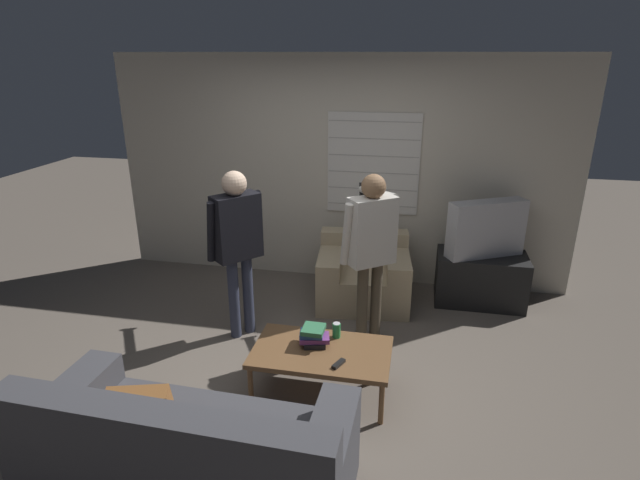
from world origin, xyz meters
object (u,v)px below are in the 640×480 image
at_px(couch_blue, 188,457).
at_px(tv, 486,229).
at_px(person_left_standing, 237,234).
at_px(spare_remote, 339,364).
at_px(coffee_table, 322,354).
at_px(armchair_beige, 363,276).
at_px(soda_can, 336,330).
at_px(book_stack, 314,336).
at_px(person_right_standing, 371,240).

height_order(couch_blue, tv, tv).
distance_m(couch_blue, person_left_standing, 2.04).
xyz_separation_m(couch_blue, spare_remote, (0.73, 0.99, 0.08)).
relative_size(coffee_table, person_left_standing, 0.67).
bearing_deg(tv, armchair_beige, -17.81).
bearing_deg(armchair_beige, soda_can, 81.74).
xyz_separation_m(book_stack, soda_can, (0.16, 0.14, -0.01)).
distance_m(couch_blue, book_stack, 1.33).
bearing_deg(soda_can, coffee_table, -111.40).
xyz_separation_m(couch_blue, coffee_table, (0.57, 1.16, 0.03)).
bearing_deg(coffee_table, tv, 53.59).
distance_m(person_left_standing, soda_can, 1.26).
bearing_deg(book_stack, couch_blue, -111.87).
height_order(person_left_standing, spare_remote, person_left_standing).
bearing_deg(spare_remote, person_left_standing, 164.94).
height_order(armchair_beige, coffee_table, armchair_beige).
xyz_separation_m(soda_can, spare_remote, (0.08, -0.38, -0.05)).
bearing_deg(person_left_standing, couch_blue, -128.24).
relative_size(coffee_table, person_right_standing, 0.67).
bearing_deg(spare_remote, tv, 83.99).
bearing_deg(armchair_beige, spare_remote, 84.73).
bearing_deg(coffee_table, soda_can, 68.60).
height_order(book_stack, soda_can, book_stack).
relative_size(couch_blue, soda_can, 15.15).
bearing_deg(spare_remote, armchair_beige, 115.60).
relative_size(couch_blue, spare_remote, 14.16).
height_order(tv, soda_can, tv).
relative_size(person_left_standing, person_right_standing, 1.00).
height_order(couch_blue, soda_can, couch_blue).
height_order(armchair_beige, soda_can, armchair_beige).
bearing_deg(book_stack, tv, 50.98).
distance_m(person_right_standing, soda_can, 0.86).
xyz_separation_m(person_left_standing, book_stack, (0.85, -0.66, -0.55)).
distance_m(coffee_table, spare_remote, 0.24).
bearing_deg(person_left_standing, coffee_table, -87.22).
bearing_deg(book_stack, spare_remote, -45.33).
xyz_separation_m(person_right_standing, book_stack, (-0.35, -0.76, -0.55)).
distance_m(tv, person_left_standing, 2.55).
bearing_deg(armchair_beige, book_stack, 76.18).
relative_size(couch_blue, coffee_table, 1.79).
height_order(couch_blue, coffee_table, couch_blue).
bearing_deg(coffee_table, book_stack, 137.77).
xyz_separation_m(armchair_beige, tv, (1.23, 0.21, 0.55)).
bearing_deg(person_right_standing, tv, 5.87).
distance_m(couch_blue, tv, 3.62).
bearing_deg(person_right_standing, person_left_standing, 147.21).
distance_m(tv, book_stack, 2.32).
distance_m(coffee_table, person_right_standing, 1.09).
height_order(coffee_table, book_stack, book_stack).
bearing_deg(tv, couch_blue, 29.65).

